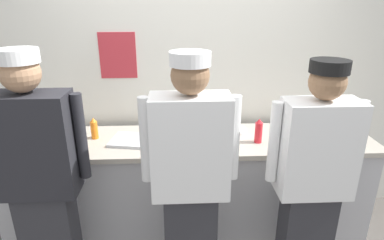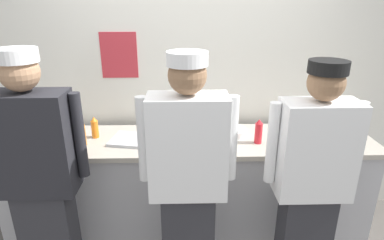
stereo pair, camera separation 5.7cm
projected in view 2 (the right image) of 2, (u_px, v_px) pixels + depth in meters
name	position (u px, v px, depth m)	size (l,w,h in m)	color
wall_back	(187.00, 66.00, 2.92)	(4.83, 0.11, 2.88)	silver
prep_counter	(188.00, 187.00, 2.84)	(3.08, 0.66, 0.92)	#B2B2B7
chef_near_left	(39.00, 176.00, 2.08)	(0.63, 0.24, 1.76)	#2D2D33
chef_center	(188.00, 179.00, 2.06)	(0.62, 0.24, 1.74)	#2D2D33
chef_far_right	(311.00, 181.00, 2.10)	(0.61, 0.24, 1.69)	#2D2D33
plate_stack_front	(232.00, 132.00, 2.74)	(0.24, 0.24, 0.06)	white
plate_stack_rear	(291.00, 135.00, 2.68)	(0.23, 0.23, 0.05)	white
mixing_bowl_steel	(188.00, 135.00, 2.59)	(0.31, 0.31, 0.14)	#B7BABF
sheet_tray	(137.00, 140.00, 2.63)	(0.41, 0.29, 0.02)	#B7BABF
squeeze_bottle_primary	(82.00, 134.00, 2.53)	(0.05, 0.05, 0.20)	orange
squeeze_bottle_secondary	(259.00, 132.00, 2.57)	(0.06, 0.06, 0.20)	red
squeeze_bottle_spare	(95.00, 128.00, 2.68)	(0.06, 0.06, 0.18)	orange
ramekin_orange_sauce	(308.00, 129.00, 2.80)	(0.08, 0.08, 0.05)	white
ramekin_yellow_sauce	(337.00, 135.00, 2.71)	(0.10, 0.10, 0.04)	white
ramekin_red_sauce	(225.00, 144.00, 2.51)	(0.09, 0.09, 0.05)	white
ramekin_green_sauce	(46.00, 146.00, 2.50)	(0.11, 0.11, 0.04)	white
deli_cup	(78.00, 132.00, 2.70)	(0.09, 0.09, 0.09)	white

